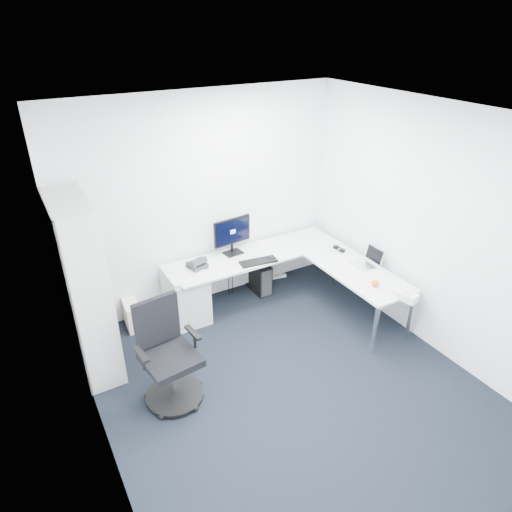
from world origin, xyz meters
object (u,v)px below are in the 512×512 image
bookshelf (84,289)px  task_chair (170,357)px  monitor (233,236)px  l_desk (270,287)px  laptop (363,258)px

bookshelf → task_chair: size_ratio=1.79×
task_chair → monitor: (1.37, 1.36, 0.39)m
task_chair → monitor: 1.97m
bookshelf → task_chair: (0.53, -0.93, -0.42)m
l_desk → bookshelf: bookshelf is taller
bookshelf → laptop: bearing=-11.8°
bookshelf → monitor: bookshelf is taller
bookshelf → laptop: 3.22m
l_desk → monitor: size_ratio=4.37×
bookshelf → monitor: size_ratio=3.65×
task_chair → laptop: size_ratio=3.55×
l_desk → laptop: laptop is taller
task_chair → monitor: monitor is taller
monitor → laptop: monitor is taller
l_desk → monitor: 0.80m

